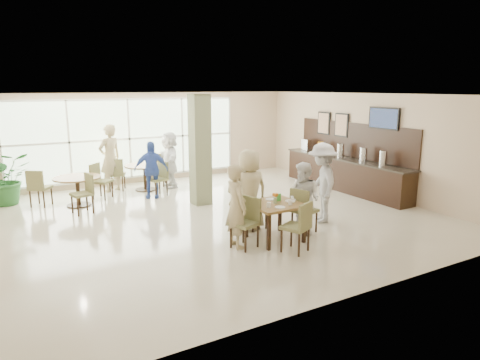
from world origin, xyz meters
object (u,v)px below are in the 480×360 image
round_table_right (145,170)px  adult_b (170,160)px  main_table (275,208)px  teen_standing (322,183)px  teen_left (236,206)px  round_table_left (77,183)px  buffet_counter (345,171)px  adult_standing (110,158)px  teen_far (249,190)px  teen_right (304,199)px  adult_a (151,170)px  potted_plant (6,179)px

round_table_right → adult_b: (0.78, 0.01, 0.25)m
main_table → teen_standing: teen_standing is taller
teen_left → adult_b: (0.69, 5.31, 0.04)m
round_table_left → buffet_counter: 7.38m
teen_standing → adult_standing: bearing=-121.9°
buffet_counter → teen_left: (-5.00, -2.44, 0.24)m
adult_standing → round_table_left: bearing=23.8°
teen_far → round_table_right: bearing=-76.7°
main_table → teen_left: 0.85m
buffet_counter → teen_far: size_ratio=2.74×
main_table → buffet_counter: buffet_counter is taller
buffet_counter → teen_standing: buffet_counter is taller
teen_right → adult_a: adult_a is taller
round_table_right → main_table: bearing=-80.1°
main_table → round_table_left: bearing=122.9°
round_table_left → teen_standing: bearing=-42.1°
buffet_counter → teen_left: buffet_counter is taller
round_table_left → round_table_right: same height
buffet_counter → adult_a: 5.55m
round_table_right → buffet_counter: 5.84m
teen_standing → adult_standing: size_ratio=0.91×
adult_a → teen_left: bearing=-63.4°
buffet_counter → teen_right: size_ratio=3.16×
teen_right → adult_a: 4.75m
adult_standing → potted_plant: bearing=-20.2°
teen_right → adult_standing: (-2.55, 5.67, 0.23)m
round_table_left → teen_left: size_ratio=0.74×
potted_plant → adult_a: 3.64m
main_table → adult_a: 4.55m
round_table_right → adult_a: 0.96m
main_table → teen_right: (0.72, 0.02, 0.08)m
round_table_left → teen_far: teen_far is taller
adult_b → buffet_counter: bearing=61.1°
round_table_left → adult_standing: size_ratio=0.60×
teen_left → teen_standing: size_ratio=0.89×
adult_b → adult_standing: size_ratio=0.86×
adult_b → adult_standing: bearing=-95.9°
teen_right → round_table_right: bearing=-178.1°
buffet_counter → teen_far: (-4.27, -1.69, 0.30)m
main_table → round_table_left: (-2.93, 4.54, -0.07)m
main_table → round_table_right: (-0.93, 5.36, -0.07)m
buffet_counter → adult_b: 5.19m
main_table → buffet_counter: (4.16, 2.50, -0.11)m
teen_far → adult_b: 4.56m
main_table → teen_standing: size_ratio=0.55×
potted_plant → teen_far: 6.49m
main_table → teen_far: 0.84m
teen_left → teen_far: size_ratio=0.93×
round_table_left → adult_a: size_ratio=0.76×
adult_b → potted_plant: bearing=-88.2°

